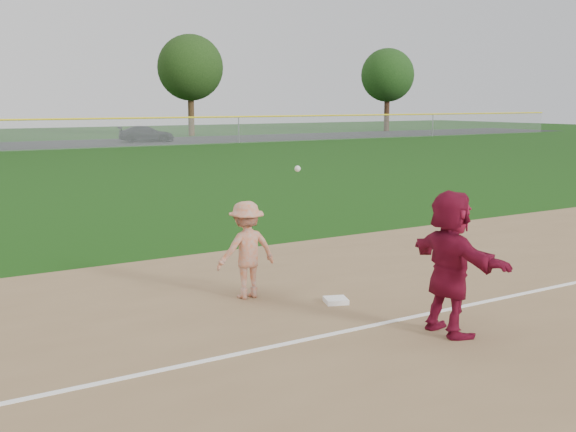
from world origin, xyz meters
TOP-DOWN VIEW (x-y plane):
  - ground at (0.00, 0.00)m, footprint 160.00×160.00m
  - foul_line at (0.00, -0.80)m, footprint 60.00×0.10m
  - first_base at (0.23, 0.44)m, footprint 0.45×0.45m
  - base_runner at (0.65, -1.62)m, footprint 0.74×1.90m
  - car_right at (14.63, 45.27)m, footprint 4.62×2.93m
  - first_base_play at (-0.80, 1.50)m, footprint 1.04×1.15m
  - tree_3 at (22.00, 52.80)m, footprint 6.00×6.00m
  - tree_4 at (44.00, 51.20)m, footprint 5.60×5.60m

SIDE VIEW (x-z plane):
  - ground at x=0.00m, z-range 0.00..0.00m
  - foul_line at x=0.00m, z-range 0.02..0.03m
  - first_base at x=0.23m, z-range 0.02..0.10m
  - car_right at x=14.63m, z-range 0.01..1.26m
  - first_base_play at x=-0.80m, z-range -0.29..1.92m
  - base_runner at x=0.65m, z-range 0.02..2.02m
  - tree_4 at x=44.00m, z-range 1.51..10.18m
  - tree_3 at x=22.00m, z-range 1.57..10.76m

